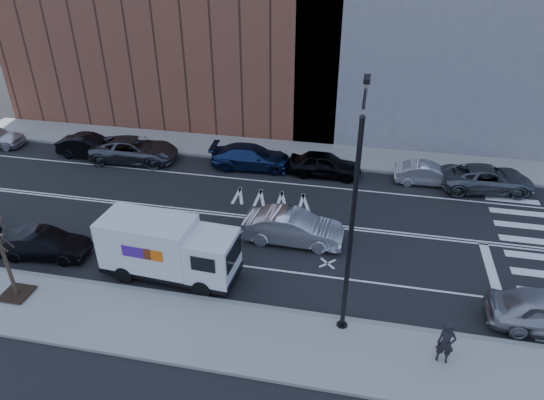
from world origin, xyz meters
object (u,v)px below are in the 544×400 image
at_px(far_parked_b, 91,147).
at_px(driving_sedan, 293,228).
at_px(pedestrian, 446,343).
at_px(fedex_van, 168,248).

relative_size(far_parked_b, driving_sedan, 0.92).
bearing_deg(pedestrian, fedex_van, 171.92).
height_order(driving_sedan, pedestrian, pedestrian).
bearing_deg(far_parked_b, pedestrian, -119.78).
bearing_deg(driving_sedan, far_parked_b, 65.95).
distance_m(far_parked_b, driving_sedan, 16.90).
relative_size(fedex_van, driving_sedan, 1.27).
xyz_separation_m(fedex_van, pedestrian, (11.79, -2.85, -0.47)).
height_order(far_parked_b, pedestrian, pedestrian).
height_order(fedex_van, pedestrian, fedex_van).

